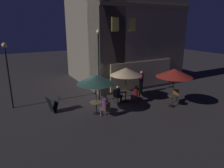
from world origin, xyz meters
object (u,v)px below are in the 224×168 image
at_px(street_lamp_down_street, 7,65).
at_px(menu_sandwich_board, 53,104).
at_px(patron_standing_3, 141,82).
at_px(cafe_table_1, 172,99).
at_px(patio_umbrella_2, 126,71).
at_px(cafe_chair_2, 116,95).
at_px(patio_umbrella_0, 96,79).
at_px(cafe_chair_0, 106,108).
at_px(cafe_table_0, 96,105).
at_px(cafe_chair_1, 175,95).
at_px(cafe_table_2, 126,94).
at_px(patron_seated_2, 135,93).
at_px(street_lamp_near_corner, 99,56).
at_px(patron_seated_0, 104,105).
at_px(patio_umbrella_1, 174,73).
at_px(cafe_chair_3, 138,95).
at_px(patron_seated_1, 118,93).

bearing_deg(street_lamp_down_street, menu_sandwich_board, -42.34).
bearing_deg(patron_standing_3, cafe_table_1, -22.99).
distance_m(patio_umbrella_2, cafe_chair_2, 1.70).
height_order(patio_umbrella_0, cafe_chair_0, patio_umbrella_0).
distance_m(cafe_table_0, cafe_chair_0, 0.78).
distance_m(street_lamp_down_street, cafe_chair_1, 10.75).
distance_m(cafe_table_2, patio_umbrella_0, 3.20).
relative_size(street_lamp_down_street, patio_umbrella_2, 1.73).
bearing_deg(patio_umbrella_0, patron_seated_2, 7.67).
xyz_separation_m(street_lamp_down_street, cafe_chair_2, (6.08, -2.48, -2.15)).
relative_size(street_lamp_near_corner, cafe_chair_0, 5.38).
relative_size(cafe_table_2, patron_seated_0, 0.56).
xyz_separation_m(street_lamp_near_corner, patio_umbrella_0, (-1.02, -1.75, -0.99)).
height_order(cafe_table_0, patio_umbrella_1, patio_umbrella_1).
height_order(street_lamp_down_street, patio_umbrella_2, street_lamp_down_street).
height_order(cafe_table_2, patron_seated_0, patron_seated_0).
xyz_separation_m(patron_seated_0, patron_standing_3, (4.26, 2.36, 0.16)).
bearing_deg(patron_seated_2, patio_umbrella_2, -0.00).
distance_m(cafe_table_1, cafe_chair_3, 2.23).
bearing_deg(patron_seated_0, cafe_chair_1, -115.37).
bearing_deg(cafe_chair_0, patron_standing_3, -81.65).
relative_size(cafe_table_1, patron_seated_0, 0.57).
bearing_deg(patio_umbrella_2, patron_standing_3, 23.72).
height_order(street_lamp_near_corner, cafe_chair_3, street_lamp_near_corner).
distance_m(street_lamp_near_corner, cafe_table_2, 3.14).
height_order(street_lamp_down_street, cafe_table_1, street_lamp_down_street).
relative_size(patio_umbrella_1, patron_seated_1, 2.04).
xyz_separation_m(cafe_chair_1, patron_seated_0, (-5.16, 0.29, 0.17)).
bearing_deg(patio_umbrella_0, patron_seated_1, 23.00).
bearing_deg(cafe_chair_2, cafe_table_2, 0.00).
xyz_separation_m(patio_umbrella_2, cafe_chair_1, (2.79, -1.81, -1.53)).
relative_size(cafe_table_2, patron_standing_3, 0.41).
distance_m(street_lamp_near_corner, cafe_chair_1, 5.70).
relative_size(cafe_table_1, cafe_chair_0, 0.84).
bearing_deg(patio_umbrella_0, cafe_chair_1, -9.25).
distance_m(street_lamp_near_corner, cafe_chair_2, 2.79).
xyz_separation_m(patio_umbrella_2, cafe_chair_0, (-2.32, -1.65, -1.55)).
xyz_separation_m(cafe_chair_2, patron_seated_2, (1.23, -0.41, 0.10)).
bearing_deg(cafe_chair_0, street_lamp_near_corner, -38.56).
xyz_separation_m(cafe_table_0, patio_umbrella_0, (0.00, 0.00, 1.56)).
bearing_deg(cafe_table_0, cafe_chair_0, -67.81).
bearing_deg(cafe_table_2, patio_umbrella_1, -47.13).
height_order(cafe_chair_0, cafe_chair_2, cafe_chair_2).
distance_m(street_lamp_down_street, patio_umbrella_2, 7.30).
relative_size(street_lamp_down_street, cafe_chair_3, 4.61).
distance_m(cafe_chair_3, patron_seated_1, 1.30).
bearing_deg(street_lamp_near_corner, patio_umbrella_0, -120.23).
height_order(menu_sandwich_board, patron_standing_3, patron_standing_3).
bearing_deg(patron_seated_1, patio_umbrella_2, -0.00).
xyz_separation_m(cafe_table_2, patio_umbrella_1, (2.08, -2.24, 1.70)).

